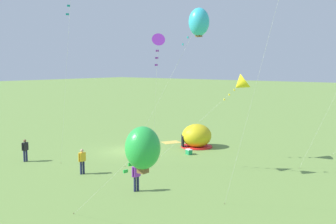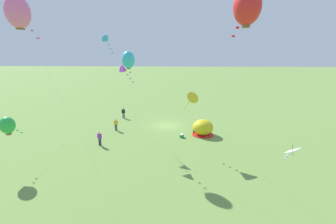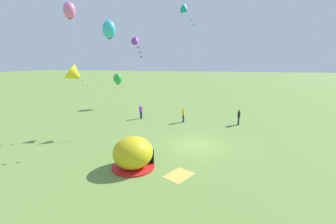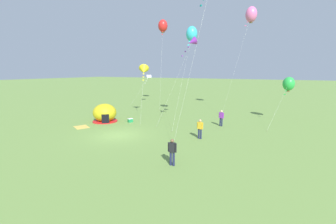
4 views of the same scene
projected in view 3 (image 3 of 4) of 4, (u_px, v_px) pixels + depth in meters
The scene contains 13 objects.
ground_plane at pixel (198, 145), 18.84m from camera, with size 300.00×300.00×0.00m, color olive.
popup_tent at pixel (133, 153), 14.69m from camera, with size 2.81×2.81×2.10m.
picnic_blanket at pixel (179, 175), 13.85m from camera, with size 1.70×1.30×0.01m, color gold.
cooler_box at pixel (134, 147), 17.77m from camera, with size 0.55×0.63×0.44m.
person_near_tent at pixel (239, 116), 24.79m from camera, with size 0.59×0.26×1.72m.
person_far_back at pixel (183, 114), 25.84m from camera, with size 0.59×0.28×1.72m.
person_strolling at pixel (141, 111), 27.53m from camera, with size 0.57×0.33×1.72m.
kite_yellow at pixel (75, 75), 16.75m from camera, with size 4.02×6.43×6.68m.
kite_teal at pixel (186, 10), 23.88m from camera, with size 2.07×4.26×12.82m.
kite_pink at pixel (69, 10), 28.02m from camera, with size 3.00×5.14×14.13m.
kite_green at pixel (118, 79), 33.92m from camera, with size 2.18×6.63×5.15m.
kite_purple at pixel (136, 42), 22.66m from camera, with size 3.40×3.47×9.30m.
kite_cyan at pixel (109, 29), 21.98m from camera, with size 1.28×6.63×10.81m.
Camera 3 is at (-17.85, -1.89, 6.84)m, focal length 24.00 mm.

